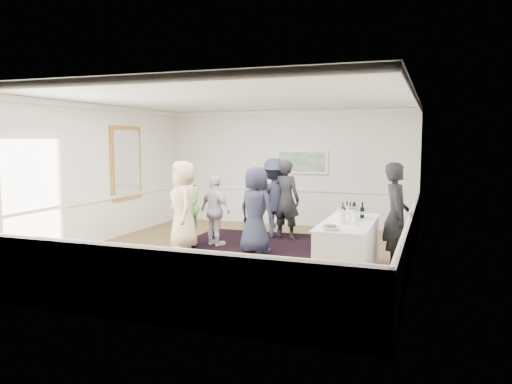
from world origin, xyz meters
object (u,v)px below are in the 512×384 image
(guest_tan, at_px, (183,205))
(guest_dark_b, at_px, (286,200))
(serving_table, at_px, (348,247))
(ice_bucket, at_px, (351,213))
(nut_bowl, at_px, (330,227))
(guest_navy, at_px, (256,210))
(guest_green, at_px, (185,205))
(guest_dark_a, at_px, (274,198))
(guest_lilac, at_px, (215,211))
(bartender, at_px, (396,215))

(guest_tan, xyz_separation_m, guest_dark_b, (1.83, 1.72, -0.01))
(serving_table, bearing_deg, ice_bucket, 87.43)
(nut_bowl, bearing_deg, guest_tan, 153.97)
(guest_navy, bearing_deg, nut_bowl, 158.19)
(serving_table, height_order, guest_tan, guest_tan)
(guest_green, bearing_deg, guest_tan, -4.96)
(ice_bucket, bearing_deg, guest_dark_a, 132.60)
(guest_tan, relative_size, guest_lilac, 1.22)
(guest_dark_b, distance_m, nut_bowl, 3.91)
(guest_green, bearing_deg, guest_dark_b, 94.99)
(guest_dark_b, xyz_separation_m, guest_navy, (-0.19, -1.57, -0.05))
(guest_tan, bearing_deg, guest_navy, 56.35)
(guest_dark_b, xyz_separation_m, nut_bowl, (1.77, -3.48, 0.02))
(guest_dark_a, xyz_separation_m, ice_bucket, (2.26, -2.46, 0.08))
(guest_dark_a, relative_size, ice_bucket, 7.45)
(guest_lilac, bearing_deg, guest_dark_a, -99.52)
(serving_table, height_order, nut_bowl, nut_bowl)
(guest_green, bearing_deg, guest_lilac, 68.82)
(guest_dark_a, xyz_separation_m, nut_bowl, (2.11, -3.62, 0.01))
(ice_bucket, bearing_deg, guest_navy, 160.50)
(guest_tan, height_order, guest_dark_a, guest_dark_a)
(nut_bowl, bearing_deg, guest_green, 150.22)
(guest_tan, relative_size, guest_navy, 1.06)
(guest_lilac, xyz_separation_m, ice_bucket, (3.21, -1.09, 0.26))
(bartender, bearing_deg, guest_lilac, 72.29)
(guest_green, relative_size, nut_bowl, 6.28)
(serving_table, height_order, guest_green, guest_green)
(guest_tan, xyz_separation_m, guest_dark_a, (1.49, 1.86, 0.00))
(guest_dark_a, bearing_deg, guest_navy, 52.43)
(guest_navy, bearing_deg, guest_dark_b, -74.65)
(guest_dark_a, bearing_deg, guest_dark_b, 115.91)
(guest_lilac, distance_m, ice_bucket, 3.40)
(guest_tan, xyz_separation_m, guest_green, (-0.17, 0.40, -0.06))
(guest_tan, relative_size, guest_dark_b, 1.01)
(bartender, relative_size, guest_tan, 1.02)
(serving_table, xyz_separation_m, guest_navy, (-2.11, 0.98, 0.44))
(guest_dark_a, height_order, guest_navy, guest_dark_a)
(guest_navy, bearing_deg, ice_bucket, -177.15)
(bartender, distance_m, guest_tan, 4.50)
(guest_tan, bearing_deg, nut_bowl, 25.04)
(bartender, height_order, guest_dark_a, bartender)
(guest_dark_b, relative_size, nut_bowl, 6.65)
(nut_bowl, bearing_deg, serving_table, 81.20)
(guest_lilac, relative_size, guest_navy, 0.87)
(bartender, bearing_deg, nut_bowl, 142.19)
(guest_dark_b, bearing_deg, guest_lilac, 54.89)
(serving_table, xyz_separation_m, guest_lilac, (-3.20, 1.32, 0.32))
(serving_table, height_order, guest_dark_b, guest_dark_b)
(bartender, height_order, guest_green, bartender)
(guest_green, bearing_deg, ice_bucket, 47.22)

